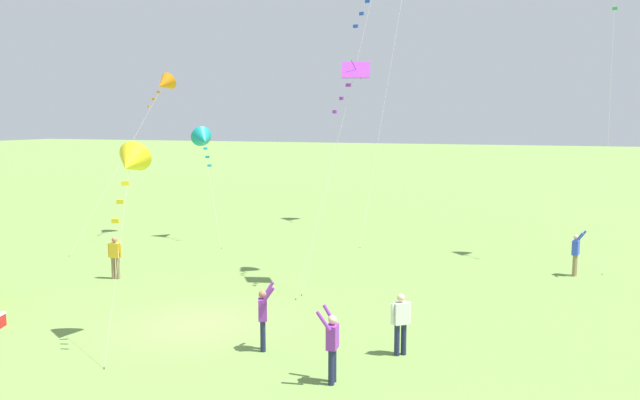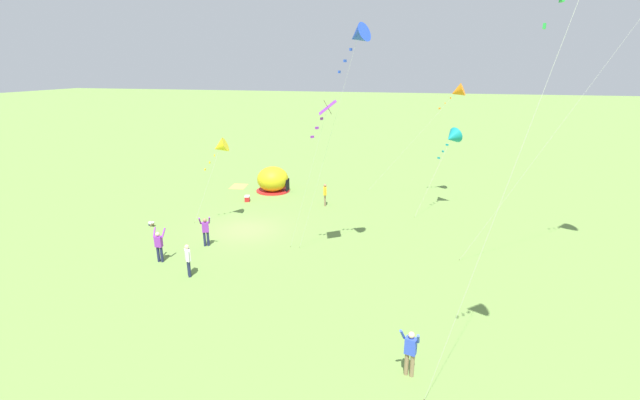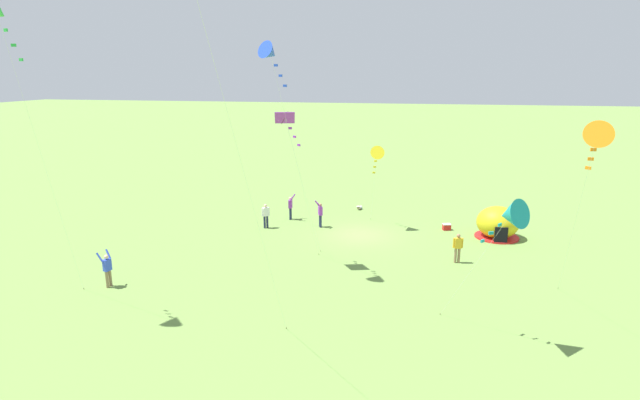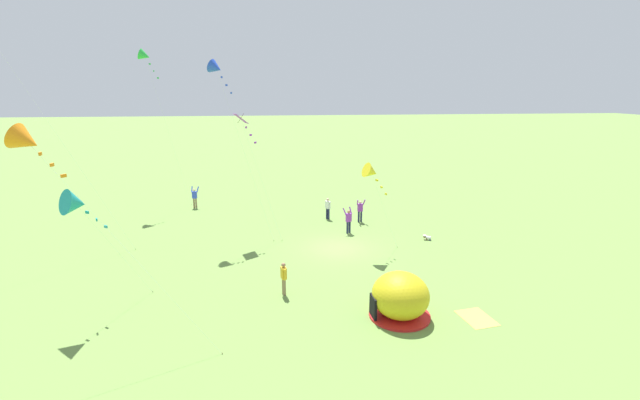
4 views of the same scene
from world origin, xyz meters
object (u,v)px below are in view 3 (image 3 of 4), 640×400
person_flying_kite (107,268)px  person_near_tent (458,247)px  cooler_box (447,227)px  toddler_crawling (359,207)px  kite_yellow (377,154)px  kite_blue (270,53)px  popup_tent (498,223)px  kite_teal (511,215)px  kite_purple (287,122)px  person_watching_sky (320,213)px  person_center_field (266,215)px  kite_orange (597,138)px  person_with_toddler (291,206)px

person_flying_kite → person_near_tent: size_ratio=1.10×
cooler_box → person_near_tent: size_ratio=0.36×
toddler_crawling → person_near_tent: size_ratio=0.31×
person_flying_kite → kite_yellow: bearing=-133.7°
kite_blue → kite_yellow: bearing=-114.9°
person_near_tent → toddler_crawling: bearing=-55.7°
popup_tent → person_near_tent: (2.82, 5.17, -0.03)m
kite_teal → kite_purple: (10.46, -6.65, 2.62)m
popup_tent → kite_blue: bearing=35.6°
cooler_box → toddler_crawling: 7.71m
person_watching_sky → kite_yellow: size_ratio=0.33×
kite_blue → kite_purple: (-0.33, -1.56, -3.45)m
cooler_box → person_center_field: bearing=9.8°
toddler_crawling → person_near_tent: 12.36m
kite_teal → kite_orange: size_ratio=0.68×
kite_orange → popup_tent: bearing=-86.7°
person_watching_sky → kite_orange: size_ratio=0.21×
person_watching_sky → kite_teal: bearing=126.2°
person_watching_sky → kite_blue: (0.62, 8.80, 10.45)m
toddler_crawling → kite_orange: (-10.57, 19.26, 8.16)m
kite_purple → cooler_box: bearing=-137.0°
person_with_toddler → kite_orange: kite_orange is taller
kite_orange → kite_purple: 14.68m
person_center_field → kite_teal: size_ratio=0.28×
person_with_toddler → kite_blue: kite_blue is taller
cooler_box → person_watching_sky: 8.79m
person_center_field → kite_yellow: bearing=-167.7°
kite_orange → cooler_box: bearing=-75.4°
person_with_toddler → person_watching_sky: (-2.52, 1.40, 0.00)m
toddler_crawling → kite_yellow: (-1.67, 4.51, 5.03)m
toddler_crawling → kite_teal: size_ratio=0.09×
kite_blue → cooler_box: bearing=-133.1°
toddler_crawling → popup_tent: bearing=152.8°
toddler_crawling → person_center_field: bearing=46.8°
kite_teal → kite_purple: size_ratio=0.71×
person_with_toddler → person_center_field: 2.65m
person_watching_sky → kite_purple: bearing=87.7°
popup_tent → person_center_field: size_ratio=1.63×
kite_yellow → kite_blue: (4.39, 9.44, 6.25)m
person_near_tent → kite_blue: 14.75m
toddler_crawling → person_with_toddler: size_ratio=0.29×
toddler_crawling → kite_orange: kite_orange is taller
popup_tent → person_with_toddler: 14.44m
person_watching_sky → kite_blue: size_ratio=0.16×
person_center_field → person_watching_sky: bearing=-164.8°
person_near_tent → person_center_field: size_ratio=1.00×
popup_tent → person_flying_kite: (20.26, 12.23, 0.00)m
kite_blue → kite_orange: bearing=158.2°
popup_tent → toddler_crawling: size_ratio=5.20×
person_center_field → popup_tent: bearing=-175.9°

